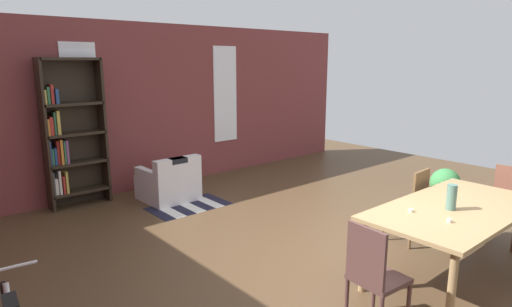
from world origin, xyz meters
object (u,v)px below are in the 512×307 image
at_px(dining_table, 456,214).
at_px(dining_chair_head_right, 506,202).
at_px(bookshelf_tall, 70,136).
at_px(potted_plant_by_shelf, 445,186).
at_px(dining_chair_far_right, 411,203).
at_px(armchair_white, 169,183).
at_px(dining_chair_head_left, 373,274).
at_px(vase_on_table, 452,197).

height_order(dining_table, dining_chair_head_right, dining_chair_head_right).
xyz_separation_m(dining_table, bookshelf_tall, (-2.23, 4.93, 0.42)).
bearing_deg(dining_table, potted_plant_by_shelf, 27.80).
distance_m(dining_chair_far_right, armchair_white, 3.75).
bearing_deg(dining_chair_head_left, dining_chair_far_right, 21.76).
relative_size(vase_on_table, dining_chair_far_right, 0.27).
xyz_separation_m(dining_table, armchair_white, (-0.96, 4.22, -0.43)).
height_order(vase_on_table, dining_chair_head_left, vase_on_table).
xyz_separation_m(dining_chair_far_right, dining_chair_head_right, (0.94, -0.76, 0.00)).
xyz_separation_m(dining_table, dining_chair_head_right, (1.42, 0.01, -0.19)).
xyz_separation_m(dining_table, dining_chair_far_right, (0.48, 0.76, -0.19)).
distance_m(armchair_white, potted_plant_by_shelf, 4.37).
distance_m(vase_on_table, dining_chair_head_left, 1.34).
bearing_deg(dining_chair_head_left, dining_table, -0.24).
height_order(dining_table, vase_on_table, vase_on_table).
relative_size(dining_chair_far_right, bookshelf_tall, 0.42).
bearing_deg(vase_on_table, armchair_white, 101.07).
bearing_deg(dining_chair_head_left, dining_chair_head_right, 0.01).
height_order(dining_chair_far_right, bookshelf_tall, bookshelf_tall).
relative_size(dining_table, bookshelf_tall, 0.91).
bearing_deg(bookshelf_tall, armchair_white, -29.44).
distance_m(dining_chair_far_right, potted_plant_by_shelf, 1.68).
distance_m(dining_chair_head_right, dining_chair_head_left, 2.84).
bearing_deg(dining_chair_head_left, bookshelf_tall, 99.37).
bearing_deg(dining_chair_head_right, dining_table, -179.74).
distance_m(dining_table, armchair_white, 4.34).
bearing_deg(armchair_white, bookshelf_tall, 150.56).
relative_size(vase_on_table, armchair_white, 0.31).
bearing_deg(dining_table, vase_on_table, 180.00).
relative_size(armchair_white, potted_plant_by_shelf, 1.34).
distance_m(dining_table, vase_on_table, 0.24).
height_order(vase_on_table, potted_plant_by_shelf, vase_on_table).
height_order(dining_table, dining_chair_far_right, dining_chair_far_right).
bearing_deg(vase_on_table, dining_chair_head_left, 179.73).
height_order(dining_table, potted_plant_by_shelf, dining_table).
height_order(dining_chair_head_right, dining_chair_head_left, same).
bearing_deg(dining_table, dining_chair_head_right, 0.26).
relative_size(dining_chair_head_right, potted_plant_by_shelf, 1.55).
distance_m(dining_chair_head_right, potted_plant_by_shelf, 1.32).
distance_m(dining_chair_head_right, armchair_white, 4.84).
xyz_separation_m(vase_on_table, armchair_white, (-0.83, 4.22, -0.63)).
xyz_separation_m(armchair_white, potted_plant_by_shelf, (3.07, -3.10, 0.07)).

